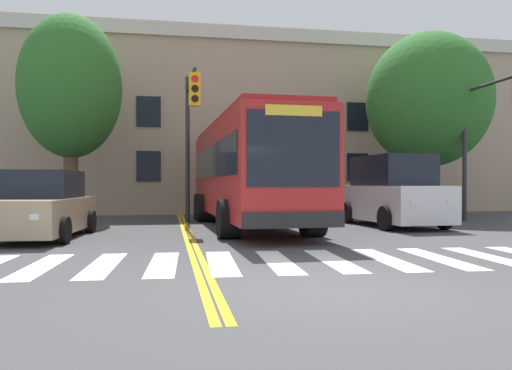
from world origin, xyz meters
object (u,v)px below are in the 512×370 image
(city_bus, at_px, (247,170))
(street_tree_curbside_small, at_px, (71,87))
(car_white_far_lane, at_px, (392,193))
(car_red_behind_bus, at_px, (224,195))
(traffic_light_overhead, at_px, (190,120))
(car_tan_near_lane, at_px, (43,207))
(street_tree_curbside_large, at_px, (428,100))
(traffic_light_near_corner, at_px, (486,122))

(city_bus, bearing_deg, street_tree_curbside_small, 151.94)
(car_white_far_lane, distance_m, street_tree_curbside_small, 12.46)
(car_red_behind_bus, bearing_deg, traffic_light_overhead, -103.90)
(car_tan_near_lane, xyz_separation_m, street_tree_curbside_large, (14.19, 5.65, 4.18))
(city_bus, xyz_separation_m, traffic_light_near_corner, (8.60, -0.38, 1.74))
(traffic_light_overhead, bearing_deg, city_bus, -22.99)
(city_bus, relative_size, traffic_light_overhead, 2.08)
(street_tree_curbside_large, relative_size, street_tree_curbside_small, 1.00)
(street_tree_curbside_small, bearing_deg, car_white_far_lane, -19.66)
(car_red_behind_bus, bearing_deg, city_bus, -91.59)
(traffic_light_overhead, height_order, street_tree_curbside_large, street_tree_curbside_large)
(traffic_light_near_corner, xyz_separation_m, traffic_light_overhead, (-10.45, 1.16, -0.02))
(traffic_light_near_corner, height_order, traffic_light_overhead, traffic_light_near_corner)
(car_tan_near_lane, height_order, traffic_light_near_corner, traffic_light_near_corner)
(car_red_behind_bus, bearing_deg, traffic_light_near_corner, -49.17)
(city_bus, bearing_deg, car_red_behind_bus, 88.41)
(city_bus, distance_m, car_tan_near_lane, 6.48)
(car_tan_near_lane, distance_m, traffic_light_near_corner, 14.90)
(car_red_behind_bus, distance_m, traffic_light_overhead, 9.18)
(car_white_far_lane, distance_m, traffic_light_near_corner, 4.49)
(traffic_light_overhead, bearing_deg, street_tree_curbside_large, 13.01)
(street_tree_curbside_large, bearing_deg, car_red_behind_bus, 142.67)
(car_tan_near_lane, relative_size, car_red_behind_bus, 0.96)
(car_white_far_lane, bearing_deg, traffic_light_near_corner, 4.24)
(car_tan_near_lane, height_order, car_white_far_lane, car_white_far_lane)
(street_tree_curbside_large, bearing_deg, traffic_light_near_corner, -85.40)
(car_tan_near_lane, bearing_deg, street_tree_curbside_large, 21.70)
(city_bus, relative_size, car_red_behind_bus, 2.32)
(traffic_light_near_corner, xyz_separation_m, street_tree_curbside_small, (-14.83, 3.70, 1.46))
(traffic_light_near_corner, bearing_deg, car_red_behind_bus, 130.83)
(city_bus, distance_m, car_white_far_lane, 5.00)
(traffic_light_overhead, relative_size, street_tree_curbside_small, 0.69)
(car_tan_near_lane, bearing_deg, car_white_far_lane, 9.83)
(traffic_light_overhead, bearing_deg, car_white_far_lane, -12.02)
(car_red_behind_bus, bearing_deg, car_tan_near_lane, -117.47)
(street_tree_curbside_large, bearing_deg, car_white_far_lane, -132.16)
(car_tan_near_lane, distance_m, street_tree_curbside_large, 15.84)
(city_bus, height_order, traffic_light_overhead, traffic_light_overhead)
(street_tree_curbside_large, distance_m, street_tree_curbside_small, 14.55)
(car_tan_near_lane, bearing_deg, city_bus, 23.20)
(city_bus, xyz_separation_m, car_red_behind_bus, (0.26, 9.28, -1.03))
(car_white_far_lane, xyz_separation_m, street_tree_curbside_small, (-11.12, 3.97, 3.97))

